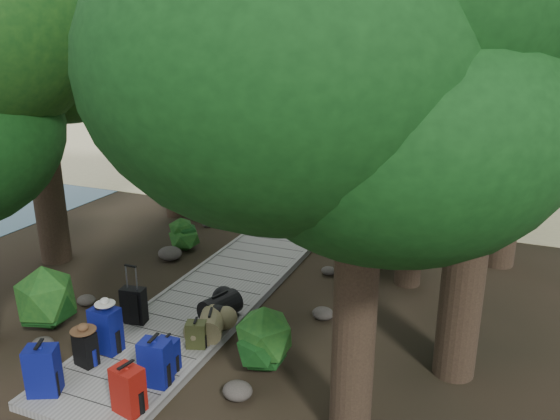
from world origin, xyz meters
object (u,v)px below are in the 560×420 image
at_px(backpack_left_c, 106,327).
at_px(backpack_right_d, 196,333).
at_px(backpack_left_a, 43,368).
at_px(duffel_right_khaki, 211,325).
at_px(duffel_right_black, 220,307).
at_px(kayak, 281,164).
at_px(backpack_right_a, 128,388).
at_px(backpack_right_b, 155,360).
at_px(sun_lounger, 459,174).
at_px(backpack_right_c, 167,353).
at_px(backpack_left_b, 85,347).
at_px(lone_suitcase_on_sand, 350,183).
at_px(suitcase_on_boardwalk, 134,305).

height_order(backpack_left_c, backpack_right_d, backpack_left_c).
relative_size(backpack_left_a, backpack_left_c, 0.98).
relative_size(backpack_right_d, duffel_right_khaki, 0.75).
relative_size(backpack_left_c, duffel_right_black, 1.15).
bearing_deg(kayak, backpack_left_c, -83.34).
height_order(backpack_right_a, backpack_right_b, backpack_right_b).
bearing_deg(sun_lounger, backpack_right_d, -87.23).
distance_m(duffel_right_black, sun_lounger, 12.66).
relative_size(backpack_right_c, duffel_right_black, 0.79).
bearing_deg(duffel_right_khaki, sun_lounger, 55.48).
relative_size(backpack_right_a, backpack_right_d, 1.51).
relative_size(backpack_left_b, backpack_right_a, 0.83).
xyz_separation_m(backpack_right_d, duffel_right_black, (-0.09, 1.01, -0.02)).
bearing_deg(backpack_right_d, backpack_right_a, -109.20).
relative_size(backpack_right_c, kayak, 0.17).
height_order(backpack_left_c, backpack_right_b, backpack_left_c).
xyz_separation_m(backpack_right_b, duffel_right_khaki, (0.09, 1.50, -0.17)).
xyz_separation_m(backpack_right_d, duffel_right_khaki, (0.06, 0.38, -0.03)).
distance_m(backpack_right_a, lone_suitcase_on_sand, 12.21).
xyz_separation_m(backpack_left_c, backpack_right_a, (1.30, -1.13, -0.05)).
xyz_separation_m(backpack_left_a, suitcase_on_boardwalk, (-0.07, 2.23, -0.08)).
bearing_deg(duffel_right_black, lone_suitcase_on_sand, 109.60).
relative_size(lone_suitcase_on_sand, kayak, 0.20).
xyz_separation_m(backpack_left_c, backpack_right_b, (1.28, -0.45, -0.03)).
bearing_deg(backpack_right_a, backpack_left_b, 165.14).
height_order(backpack_left_b, kayak, backpack_left_b).
relative_size(suitcase_on_boardwalk, sun_lounger, 0.32).
height_order(backpack_right_b, suitcase_on_boardwalk, backpack_right_b).
distance_m(backpack_right_c, duffel_right_khaki, 1.14).
distance_m(kayak, sun_lounger, 6.83).
distance_m(backpack_left_b, backpack_right_c, 1.33).
bearing_deg(suitcase_on_boardwalk, backpack_left_b, -94.68).
bearing_deg(backpack_left_a, backpack_left_b, 60.98).
xyz_separation_m(duffel_right_khaki, lone_suitcase_on_sand, (-0.29, 10.02, 0.03)).
xyz_separation_m(backpack_left_c, sun_lounger, (4.35, 13.95, -0.19)).
distance_m(backpack_right_b, suitcase_on_boardwalk, 2.02).
relative_size(backpack_left_c, backpack_right_d, 1.70).
bearing_deg(sun_lounger, backpack_left_c, -91.64).
distance_m(duffel_right_khaki, lone_suitcase_on_sand, 10.03).
relative_size(backpack_right_c, sun_lounger, 0.28).
xyz_separation_m(backpack_left_a, backpack_right_c, (1.33, 1.19, -0.12)).
height_order(backpack_right_c, duffel_right_black, backpack_right_c).
xyz_separation_m(backpack_right_a, backpack_right_b, (-0.02, 0.67, 0.02)).
distance_m(backpack_right_a, backpack_right_b, 0.68).
bearing_deg(kayak, backpack_right_d, -77.33).
distance_m(duffel_right_black, kayak, 12.42).
bearing_deg(lone_suitcase_on_sand, kayak, 131.30).
xyz_separation_m(duffel_right_black, suitcase_on_boardwalk, (-1.38, -0.72, 0.10)).
distance_m(backpack_left_c, backpack_right_b, 1.36).
relative_size(backpack_right_d, sun_lounger, 0.24).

